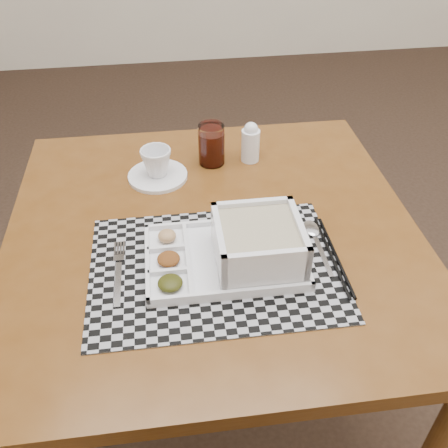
% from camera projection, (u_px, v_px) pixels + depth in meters
% --- Properties ---
extents(floor, '(5.00, 5.00, 0.00)m').
position_uv_depth(floor, '(396.00, 311.00, 1.81)').
color(floor, black).
rests_on(floor, ground).
extents(dining_table, '(0.92, 0.92, 0.68)m').
position_uv_depth(dining_table, '(213.00, 251.00, 1.15)').
color(dining_table, '#572F0F').
rests_on(dining_table, ground).
extents(placemat, '(0.51, 0.37, 0.00)m').
position_uv_depth(placemat, '(215.00, 267.00, 1.01)').
color(placemat, '#98999F').
rests_on(placemat, dining_table).
extents(serving_tray, '(0.32, 0.22, 0.10)m').
position_uv_depth(serving_tray, '(247.00, 249.00, 0.99)').
color(serving_tray, white).
rests_on(serving_tray, placemat).
extents(fork, '(0.02, 0.19, 0.00)m').
position_uv_depth(fork, '(118.00, 271.00, 1.00)').
color(fork, silver).
rests_on(fork, placemat).
extents(spoon, '(0.04, 0.18, 0.01)m').
position_uv_depth(spoon, '(313.00, 232.00, 1.09)').
color(spoon, silver).
rests_on(spoon, placemat).
extents(chopsticks, '(0.02, 0.24, 0.01)m').
position_uv_depth(chopsticks, '(334.00, 256.00, 1.03)').
color(chopsticks, black).
rests_on(chopsticks, placemat).
extents(saucer, '(0.15, 0.15, 0.01)m').
position_uv_depth(saucer, '(158.00, 176.00, 1.26)').
color(saucer, white).
rests_on(saucer, dining_table).
extents(cup, '(0.10, 0.10, 0.07)m').
position_uv_depth(cup, '(156.00, 162.00, 1.23)').
color(cup, white).
rests_on(cup, saucer).
extents(juice_glass, '(0.07, 0.07, 0.11)m').
position_uv_depth(juice_glass, '(211.00, 146.00, 1.29)').
color(juice_glass, white).
rests_on(juice_glass, dining_table).
extents(creamer_bottle, '(0.05, 0.05, 0.11)m').
position_uv_depth(creamer_bottle, '(251.00, 142.00, 1.30)').
color(creamer_bottle, white).
rests_on(creamer_bottle, dining_table).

